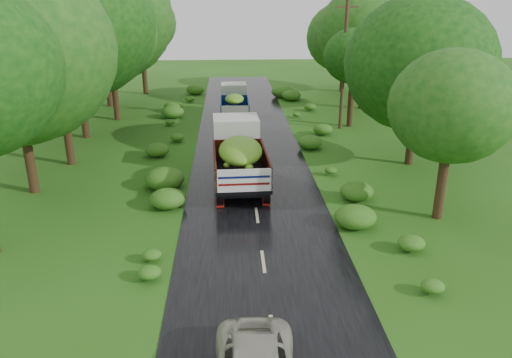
{
  "coord_description": "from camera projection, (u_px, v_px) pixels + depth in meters",
  "views": [
    {
      "loc": [
        -1.15,
        -11.86,
        9.3
      ],
      "look_at": [
        -0.04,
        8.05,
        1.7
      ],
      "focal_mm": 35.0,
      "sensor_mm": 36.0,
      "label": 1
    }
  ],
  "objects": [
    {
      "name": "ground",
      "position": [
        273.0,
        332.0,
        14.44
      ],
      "size": [
        120.0,
        120.0,
        0.0
      ],
      "primitive_type": "plane",
      "color": "#224D10",
      "rests_on": "ground"
    },
    {
      "name": "road",
      "position": [
        261.0,
        248.0,
        19.1
      ],
      "size": [
        6.5,
        80.0,
        0.02
      ],
      "primitive_type": "cube",
      "color": "black",
      "rests_on": "ground"
    },
    {
      "name": "road_lines",
      "position": [
        260.0,
        236.0,
        20.03
      ],
      "size": [
        0.12,
        69.6,
        0.0
      ],
      "color": "#BFB78C",
      "rests_on": "road"
    },
    {
      "name": "truck_near",
      "position": [
        239.0,
        152.0,
        25.07
      ],
      "size": [
        2.73,
        7.05,
        2.93
      ],
      "rotation": [
        0.0,
        0.0,
        0.04
      ],
      "color": "black",
      "rests_on": "ground"
    },
    {
      "name": "truck_far",
      "position": [
        234.0,
        101.0,
        37.8
      ],
      "size": [
        2.05,
        5.69,
        2.39
      ],
      "rotation": [
        0.0,
        0.0,
        0.0
      ],
      "color": "black",
      "rests_on": "ground"
    },
    {
      "name": "utility_pole",
      "position": [
        344.0,
        63.0,
        33.99
      ],
      "size": [
        1.55,
        0.34,
        8.88
      ],
      "rotation": [
        0.0,
        0.0,
        0.15
      ],
      "color": "#382616",
      "rests_on": "ground"
    },
    {
      "name": "trees_left",
      "position": [
        80.0,
        32.0,
        31.45
      ],
      "size": [
        6.42,
        34.23,
        9.4
      ],
      "color": "black",
      "rests_on": "ground"
    },
    {
      "name": "trees_right",
      "position": [
        376.0,
        50.0,
        34.47
      ],
      "size": [
        5.74,
        32.22,
        7.89
      ],
      "color": "black",
      "rests_on": "ground"
    },
    {
      "name": "shrubs",
      "position": [
        251.0,
        163.0,
        27.38
      ],
      "size": [
        11.9,
        44.0,
        0.7
      ],
      "color": "#2A6016",
      "rests_on": "ground"
    }
  ]
}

